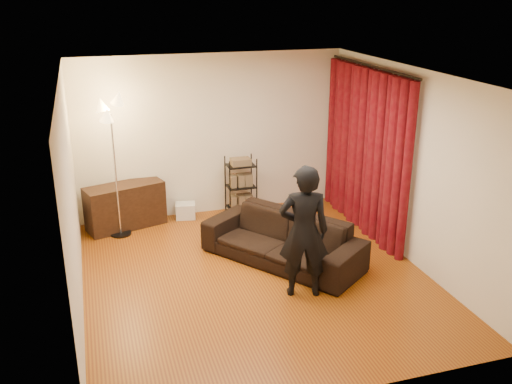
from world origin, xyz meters
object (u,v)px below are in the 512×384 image
object	(u,v)px
sofa	(283,240)
person	(304,232)
storage_boxes	(186,211)
floor_lamp	(115,169)
media_cabinet	(125,206)
wire_shelf	(241,186)

from	to	relation	value
sofa	person	world-z (taller)	person
person	storage_boxes	xyz separation A→B (m)	(-0.97, 2.89, -0.72)
storage_boxes	floor_lamp	xyz separation A→B (m)	(-1.11, -0.36, 0.95)
sofa	floor_lamp	size ratio (longest dim) A/B	1.06
media_cabinet	wire_shelf	world-z (taller)	wire_shelf
person	media_cabinet	bearing A→B (deg)	-40.70
sofa	wire_shelf	world-z (taller)	wire_shelf
storage_boxes	floor_lamp	bearing A→B (deg)	-162.03
media_cabinet	storage_boxes	size ratio (longest dim) A/B	3.82
person	floor_lamp	bearing A→B (deg)	-36.10
wire_shelf	media_cabinet	bearing A→B (deg)	159.24
storage_boxes	wire_shelf	xyz separation A→B (m)	(0.94, -0.10, 0.38)
wire_shelf	floor_lamp	xyz separation A→B (m)	(-2.05, -0.26, 0.57)
media_cabinet	floor_lamp	distance (m)	0.79
sofa	wire_shelf	size ratio (longest dim) A/B	2.26
storage_boxes	floor_lamp	world-z (taller)	floor_lamp
media_cabinet	wire_shelf	bearing A→B (deg)	-18.09
media_cabinet	person	bearing A→B (deg)	-72.30
wire_shelf	floor_lamp	bearing A→B (deg)	167.39
person	storage_boxes	distance (m)	3.14
sofa	media_cabinet	distance (m)	2.77
media_cabinet	sofa	bearing A→B (deg)	-60.35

